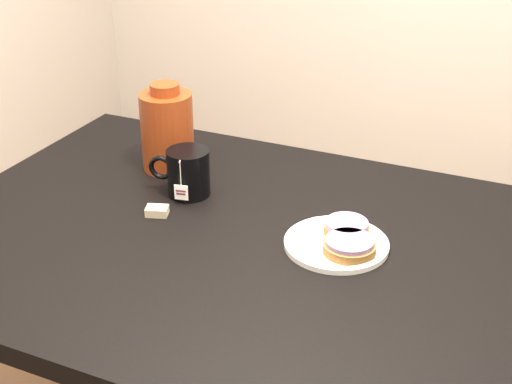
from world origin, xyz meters
TOP-DOWN VIEW (x-y plane):
  - table at (0.00, 0.00)m, footprint 1.40×0.90m
  - plate at (0.11, 0.04)m, footprint 0.20×0.20m
  - bagel_back at (0.12, 0.08)m, footprint 0.11×0.11m
  - bagel_front at (0.15, 0.01)m, footprint 0.14×0.14m
  - mug at (-0.25, 0.12)m, footprint 0.14×0.11m
  - teabag_pouch at (-0.26, 0.01)m, footprint 0.05×0.04m
  - bagel_package at (-0.36, 0.22)m, footprint 0.16×0.16m

SIDE VIEW (x-z plane):
  - table at x=0.00m, z-range 0.29..1.04m
  - plate at x=0.11m, z-range 0.75..0.77m
  - teabag_pouch at x=-0.26m, z-range 0.75..0.77m
  - bagel_front at x=0.15m, z-range 0.76..0.79m
  - bagel_back at x=0.12m, z-range 0.76..0.79m
  - mug at x=-0.25m, z-range 0.75..0.85m
  - bagel_package at x=-0.36m, z-range 0.74..0.95m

